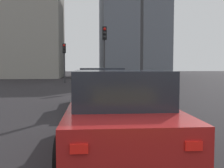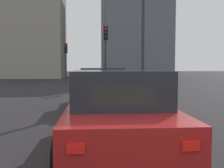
{
  "view_description": "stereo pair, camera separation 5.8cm",
  "coord_description": "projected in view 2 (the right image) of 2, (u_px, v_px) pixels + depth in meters",
  "views": [
    {
      "loc": [
        -2.04,
        0.66,
        1.6
      ],
      "look_at": [
        5.11,
        0.02,
        1.12
      ],
      "focal_mm": 42.58,
      "sensor_mm": 36.0,
      "label": 1
    },
    {
      "loc": [
        -2.04,
        0.6,
        1.6
      ],
      "look_at": [
        5.11,
        0.02,
        1.12
      ],
      "focal_mm": 42.58,
      "sensor_mm": 36.0,
      "label": 2
    }
  ],
  "objects": [
    {
      "name": "street_lamp_kerbside",
      "position": [
        143.0,
        9.0,
        13.41
      ],
      "size": [
        0.56,
        0.36,
        7.69
      ],
      "color": "#2D2D30",
      "rests_on": "ground_plane"
    },
    {
      "name": "building_facade_left",
      "position": [
        132.0,
        20.0,
        41.56
      ],
      "size": [
        14.63,
        9.2,
        17.49
      ],
      "primitive_type": "cube",
      "color": "slate",
      "rests_on": "ground_plane"
    },
    {
      "name": "car_silver_lead",
      "position": [
        101.0,
        88.0,
        10.3
      ],
      "size": [
        4.34,
        2.1,
        1.53
      ],
      "rotation": [
        0.0,
        0.0,
        0.04
      ],
      "color": "#A8AAB2",
      "rests_on": "ground_plane"
    },
    {
      "name": "building_facade_center",
      "position": [
        22.0,
        20.0,
        36.5
      ],
      "size": [
        8.77,
        11.41,
        15.89
      ],
      "primitive_type": "cube",
      "color": "gray",
      "rests_on": "ground_plane"
    },
    {
      "name": "traffic_light_near_right",
      "position": [
        66.0,
        55.0,
        24.95
      ],
      "size": [
        0.32,
        0.29,
        3.72
      ],
      "rotation": [
        0.0,
        0.0,
        3.07
      ],
      "color": "#2D2D30",
      "rests_on": "ground_plane"
    },
    {
      "name": "car_red_second",
      "position": [
        117.0,
        113.0,
        4.89
      ],
      "size": [
        4.06,
        2.03,
        1.53
      ],
      "rotation": [
        0.0,
        0.0,
        -0.01
      ],
      "color": "maroon",
      "rests_on": "ground_plane"
    },
    {
      "name": "traffic_light_near_left",
      "position": [
        106.0,
        44.0,
        18.15
      ],
      "size": [
        0.32,
        0.29,
        4.29
      ],
      "rotation": [
        0.0,
        0.0,
        3.22
      ],
      "color": "#2D2D30",
      "rests_on": "ground_plane"
    }
  ]
}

